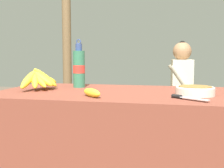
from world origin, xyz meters
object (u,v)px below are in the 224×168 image
Objects in this scene: serving_bowl at (195,90)px; water_bottle at (79,68)px; wooden_bench at (147,111)px; loose_banana_front at (92,93)px; seated_vendor at (177,87)px; banana_bunch_green at (109,97)px; knife at (184,97)px; banana_bunch_ripe at (40,79)px; support_post_near at (67,39)px.

water_bottle is at bearing 163.32° from serving_bowl.
loose_banana_front is at bearing -95.33° from wooden_bench.
seated_vendor is (-0.08, 1.36, -0.14)m from serving_bowl.
loose_banana_front reaches higher than banana_bunch_green.
loose_banana_front reaches higher than knife.
serving_bowl is 1.39× the size of loose_banana_front.
serving_bowl reaches higher than knife.
loose_banana_front is (-0.54, -0.18, -0.01)m from serving_bowl.
banana_bunch_green is (-0.81, 1.40, -0.27)m from serving_bowl.
loose_banana_front is (0.41, -0.22, -0.05)m from banana_bunch_ripe.
serving_bowl is 0.13× the size of wooden_bench.
water_bottle is (0.20, 0.18, 0.06)m from banana_bunch_ripe.
banana_bunch_green is (-0.74, 1.56, -0.26)m from knife.
banana_bunch_ripe is 2.06× the size of loose_banana_front.
support_post_near is at bearing 161.56° from knife.
loose_banana_front is (0.21, -0.40, -0.11)m from water_bottle.
serving_bowl is 1.64m from banana_bunch_green.
water_bottle is (-0.74, 0.22, 0.10)m from serving_bowl.
support_post_near reaches higher than banana_bunch_green.
banana_bunch_green is 0.12× the size of support_post_near.
support_post_near is (-1.36, 1.90, 0.40)m from knife.
support_post_near is at bearing 129.28° from serving_bowl.
banana_bunch_ripe is 0.96× the size of water_bottle.
wooden_bench is 5.82× the size of banana_bunch_green.
banana_bunch_green is 0.96m from support_post_near.
seated_vendor reaches higher than water_bottle.
wooden_bench is at bearing 105.51° from serving_bowl.
knife is 0.65× the size of banana_bunch_green.
water_bottle is at bearing -65.93° from support_post_near.
banana_bunch_ripe is 1.59m from seated_vendor.
water_bottle is 2.15× the size of loose_banana_front.
banana_bunch_ripe is at bearing 177.57° from serving_bowl.
serving_bowl is 1.51m from wooden_bench.
banana_bunch_green is (-0.72, 0.03, -0.14)m from seated_vendor.
banana_bunch_green is at bearing 119.94° from serving_bowl.
seated_vendor reaches higher than knife.
loose_banana_front is at bearing -141.94° from knife.
water_bottle reaches higher than banana_bunch_green.
serving_bowl reaches higher than wooden_bench.
banana_bunch_ripe reaches higher than loose_banana_front.
water_bottle reaches higher than loose_banana_front.
knife is 2.37m from support_post_near.
water_bottle is at bearing 42.66° from banana_bunch_ripe.
knife is (0.68, -0.38, -0.12)m from water_bottle.
water_bottle is 0.20× the size of wooden_bench.
banana_bunch_ripe is 1.40m from banana_bunch_green.
seated_vendor is (0.66, 1.14, -0.24)m from water_bottle.
banana_bunch_ripe is at bearing 53.34° from seated_vendor.
banana_bunch_green is (-0.27, 1.58, -0.27)m from loose_banana_front.
seated_vendor is at bearing 126.67° from knife.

